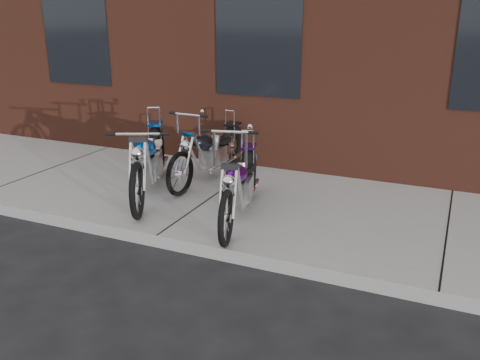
% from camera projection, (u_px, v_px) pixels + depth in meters
% --- Properties ---
extents(ground, '(120.00, 120.00, 0.00)m').
position_uv_depth(ground, '(157.00, 248.00, 5.78)').
color(ground, black).
rests_on(ground, ground).
extents(sidewalk, '(22.00, 3.00, 0.15)m').
position_uv_depth(sidewalk, '(216.00, 199.00, 7.06)').
color(sidewalk, gray).
rests_on(sidewalk, ground).
extents(chopper_purple, '(0.72, 2.13, 1.22)m').
position_uv_depth(chopper_purple, '(239.00, 187.00, 6.14)').
color(chopper_purple, black).
rests_on(chopper_purple, sidewalk).
extents(chopper_blue, '(1.15, 2.28, 1.07)m').
position_uv_depth(chopper_blue, '(149.00, 162.00, 6.96)').
color(chopper_blue, black).
rests_on(chopper_blue, sidewalk).
extents(chopper_third, '(0.53, 2.17, 1.10)m').
position_uv_depth(chopper_third, '(210.00, 154.00, 7.55)').
color(chopper_third, black).
rests_on(chopper_third, sidewalk).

